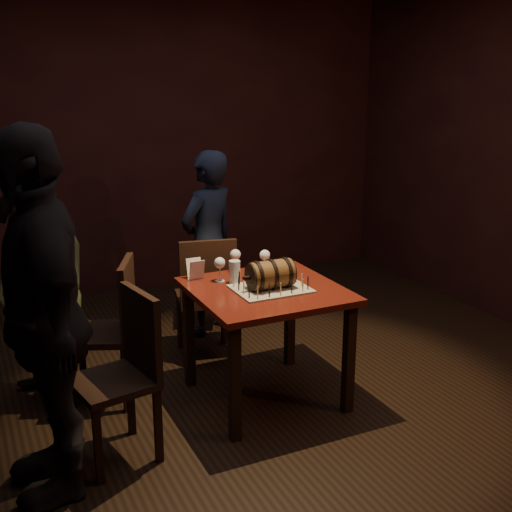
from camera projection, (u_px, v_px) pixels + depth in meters
name	position (u px, v px, depth m)	size (l,w,h in m)	color
room_shell	(258.00, 185.00, 3.78)	(5.04, 5.04, 2.80)	black
pub_table	(266.00, 305.00, 4.01)	(0.90, 0.90, 0.75)	#46110B
cake_board	(271.00, 289.00, 3.95)	(0.45, 0.35, 0.01)	#A99D88
barrel_cake	(271.00, 274.00, 3.92)	(0.33, 0.19, 0.19)	brown
birthday_candles	(271.00, 282.00, 3.93)	(0.40, 0.30, 0.09)	#F5E492
wine_glass_left	(220.00, 264.00, 4.07)	(0.07, 0.07, 0.16)	silver
wine_glass_mid	(235.00, 256.00, 4.26)	(0.07, 0.07, 0.16)	silver
wine_glass_right	(265.00, 256.00, 4.24)	(0.07, 0.07, 0.16)	silver
pint_of_ale	(235.00, 273.00, 4.05)	(0.07, 0.07, 0.15)	silver
menu_card	(196.00, 269.00, 4.14)	(0.10, 0.05, 0.13)	white
chair_back	(207.00, 292.00, 4.60)	(0.47, 0.47, 0.93)	black
chair_left_rear	(113.00, 324.00, 4.02)	(0.52, 0.52, 0.93)	black
chair_left_front	(126.00, 366.00, 3.44)	(0.47, 0.47, 0.93)	black
person_back	(208.00, 244.00, 5.05)	(0.54, 0.35, 1.48)	#181E31
person_left_rear	(38.00, 294.00, 3.85)	(0.73, 0.57, 1.51)	#3E3E1F
person_left_front	(43.00, 317.00, 3.05)	(1.07, 0.45, 1.83)	black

